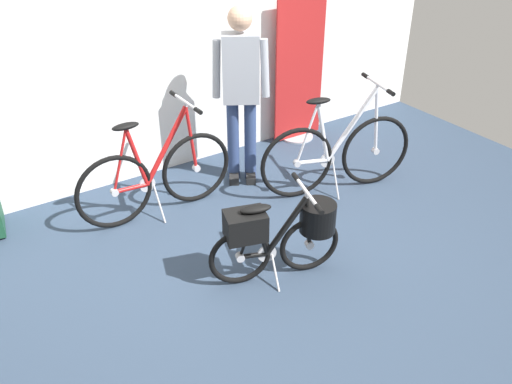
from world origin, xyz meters
name	(u,v)px	position (x,y,z in m)	size (l,w,h in m)	color
ground_plane	(281,271)	(0.00, 0.00, 0.00)	(6.51, 6.51, 0.00)	#2D3D51
back_wall	(152,19)	(0.00, 1.98, 1.45)	(6.51, 0.10, 2.89)	white
floor_banner_stand	(299,77)	(1.50, 1.80, 0.69)	(0.60, 0.36, 1.56)	#B7B7BC
folding_bike_foreground	(282,232)	(-0.02, -0.03, 0.38)	(0.95, 0.52, 0.70)	black
display_bike_left	(337,153)	(1.11, 0.70, 0.38)	(1.42, 0.55, 1.01)	black
display_bike_right	(156,175)	(-0.41, 1.23, 0.37)	(1.40, 0.53, 0.97)	black
visitor_near_wall	(241,86)	(0.52, 1.37, 0.92)	(0.46, 0.38, 1.62)	navy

